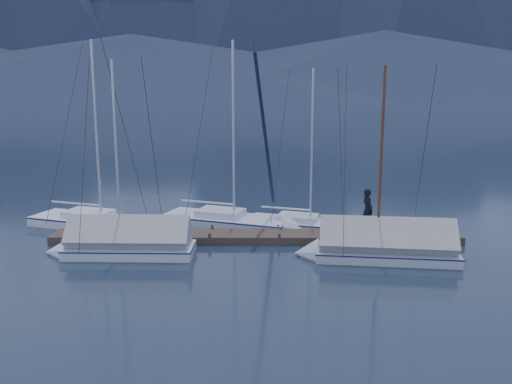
% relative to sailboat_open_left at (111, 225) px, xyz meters
% --- Properties ---
extents(ground, '(1000.00, 1000.00, 0.00)m').
position_rel_sailboat_open_left_xyz_m(ground, '(7.00, -4.04, -0.17)').
color(ground, black).
rests_on(ground, ground).
extents(mountain_range, '(877.00, 584.00, 150.50)m').
position_rel_sailboat_open_left_xyz_m(mountain_range, '(11.13, 366.41, 58.48)').
color(mountain_range, '#475675').
rests_on(mountain_range, ground).
extents(dock, '(18.00, 1.50, 0.54)m').
position_rel_sailboat_open_left_xyz_m(dock, '(7.00, -2.04, -0.06)').
color(dock, '#382D23').
rests_on(dock, ground).
extents(mooring_posts, '(15.12, 1.52, 0.35)m').
position_rel_sailboat_open_left_xyz_m(mooring_posts, '(6.50, -2.04, 0.18)').
color(mooring_posts, '#382D23').
rests_on(mooring_posts, ground).
extents(sailboat_open_left, '(7.61, 4.30, 9.70)m').
position_rel_sailboat_open_left_xyz_m(sailboat_open_left, '(0.00, 0.00, 0.00)').
color(sailboat_open_left, white).
rests_on(sailboat_open_left, ground).
extents(sailboat_open_mid, '(7.59, 4.43, 9.69)m').
position_rel_sailboat_open_left_xyz_m(sailboat_open_mid, '(6.41, 0.25, -0.00)').
color(sailboat_open_mid, silver).
rests_on(sailboat_open_mid, ground).
extents(sailboat_open_right, '(6.51, 3.61, 8.30)m').
position_rel_sailboat_open_left_xyz_m(sailboat_open_right, '(10.01, -0.25, -0.02)').
color(sailboat_open_right, silver).
rests_on(sailboat_open_right, ground).
extents(sailboat_covered_near, '(6.60, 2.89, 8.33)m').
position_rel_sailboat_open_left_xyz_m(sailboat_covered_near, '(11.69, -4.55, 0.24)').
color(sailboat_covered_near, '#B8BEC6').
rests_on(sailboat_covered_near, ground).
extents(sailboat_covered_far, '(6.11, 2.59, 8.52)m').
position_rel_sailboat_open_left_xyz_m(sailboat_covered_far, '(1.42, -4.15, 0.25)').
color(sailboat_covered_far, silver).
rests_on(sailboat_covered_far, ground).
extents(person, '(0.63, 0.80, 1.92)m').
position_rel_sailboat_open_left_xyz_m(person, '(11.99, -1.59, 1.13)').
color(person, black).
rests_on(person, dock).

